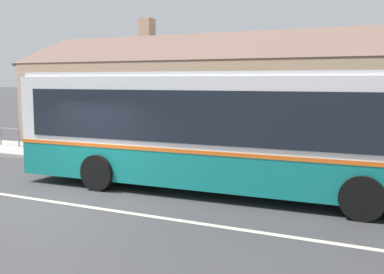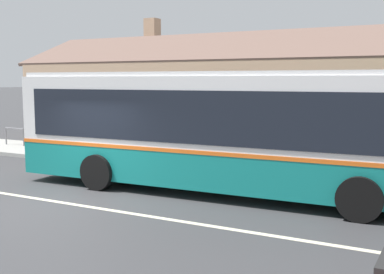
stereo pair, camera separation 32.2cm
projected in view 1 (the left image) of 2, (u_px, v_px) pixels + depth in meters
name	position (u px, v px, depth m)	size (l,w,h in m)	color
ground_plane	(63.00, 203.00, 11.93)	(300.00, 300.00, 0.00)	#38383A
sidewalk_far	(178.00, 163.00, 17.24)	(60.00, 3.00, 0.15)	#9E9E99
lane_divider_stripe	(63.00, 203.00, 11.93)	(60.00, 0.16, 0.01)	beige
community_building	(243.00, 101.00, 23.68)	(22.52, 8.12, 6.41)	tan
transit_bus	(225.00, 128.00, 12.90)	(12.01, 3.08, 3.26)	#147F7A
bench_by_building	(60.00, 142.00, 19.32)	(1.84, 0.51, 0.94)	#4C4C4C
bike_rack	(9.00, 134.00, 21.17)	(1.16, 0.06, 0.78)	slate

